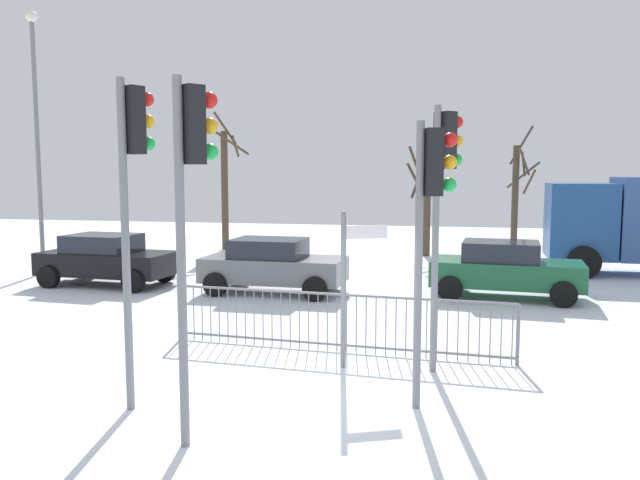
{
  "coord_description": "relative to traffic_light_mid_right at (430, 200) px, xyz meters",
  "views": [
    {
      "loc": [
        1.98,
        -8.28,
        3.27
      ],
      "look_at": [
        -0.38,
        3.12,
        2.01
      ],
      "focal_mm": 35.52,
      "sensor_mm": 36.0,
      "label": 1
    }
  ],
  "objects": [
    {
      "name": "ground_plane",
      "position": [
        -1.71,
        -0.37,
        -2.89
      ],
      "size": [
        60.0,
        60.0,
        0.0
      ],
      "primitive_type": "plane",
      "color": "white"
    },
    {
      "name": "traffic_light_mid_right",
      "position": [
        0.0,
        0.0,
        0.0
      ],
      "size": [
        0.54,
        0.38,
        3.94
      ],
      "rotation": [
        0.0,
        0.0,
        5.09
      ],
      "color": "slate",
      "rests_on": "ground"
    },
    {
      "name": "traffic_light_rear_left",
      "position": [
        -3.94,
        -0.78,
        0.41
      ],
      "size": [
        0.4,
        0.53,
        4.5
      ],
      "rotation": [
        0.0,
        0.0,
        5.83
      ],
      "color": "slate",
      "rests_on": "ground"
    },
    {
      "name": "traffic_light_mid_left",
      "position": [
        -2.69,
        -1.75,
        0.3
      ],
      "size": [
        0.45,
        0.49,
        4.35
      ],
      "rotation": [
        0.0,
        0.0,
        5.63
      ],
      "color": "slate",
      "rests_on": "ground"
    },
    {
      "name": "traffic_light_foreground_left",
      "position": [
        0.15,
        1.72,
        0.27
      ],
      "size": [
        0.47,
        0.46,
        4.31
      ],
      "rotation": [
        0.0,
        0.0,
        5.47
      ],
      "color": "slate",
      "rests_on": "ground"
    },
    {
      "name": "direction_sign_post",
      "position": [
        -1.38,
        1.58,
        -1.41
      ],
      "size": [
        0.74,
        0.35,
        2.62
      ],
      "rotation": [
        0.0,
        0.0,
        0.4
      ],
      "color": "slate",
      "rests_on": "ground"
    },
    {
      "name": "pedestrian_guard_railing",
      "position": [
        -1.72,
        2.47,
        -2.34
      ],
      "size": [
        6.36,
        0.54,
        1.07
      ],
      "rotation": [
        0.0,
        0.0,
        -0.08
      ],
      "color": "slate",
      "rests_on": "ground"
    },
    {
      "name": "car_grey_mid",
      "position": [
        -4.41,
        7.65,
        -2.12
      ],
      "size": [
        3.85,
        2.02,
        1.47
      ],
      "rotation": [
        0.0,
        0.0,
        -0.03
      ],
      "color": "slate",
      "rests_on": "ground"
    },
    {
      "name": "car_green_far",
      "position": [
        1.68,
        8.22,
        -2.12
      ],
      "size": [
        3.93,
        2.2,
        1.47
      ],
      "rotation": [
        0.0,
        0.0,
        -0.09
      ],
      "color": "#195933",
      "rests_on": "ground"
    },
    {
      "name": "car_black_near",
      "position": [
        -9.44,
        7.79,
        -2.12
      ],
      "size": [
        3.9,
        2.13,
        1.47
      ],
      "rotation": [
        0.0,
        0.0,
        -0.06
      ],
      "color": "black",
      "rests_on": "ground"
    },
    {
      "name": "street_lamp",
      "position": [
        -12.56,
        9.28,
        2.02
      ],
      "size": [
        0.36,
        0.36,
        8.22
      ],
      "color": "slate",
      "rests_on": "ground"
    },
    {
      "name": "bare_tree_left",
      "position": [
        -0.68,
        16.13,
        -0.82
      ],
      "size": [
        1.56,
        1.44,
        4.25
      ],
      "color": "#473828",
      "rests_on": "ground"
    },
    {
      "name": "bare_tree_centre",
      "position": [
        -9.01,
        16.54,
        -0.2
      ],
      "size": [
        1.4,
        1.72,
        5.7
      ],
      "color": "#473828",
      "rests_on": "ground"
    },
    {
      "name": "bare_tree_right",
      "position": [
        2.82,
        17.61,
        -0.51
      ],
      "size": [
        1.23,
        1.53,
        5.09
      ],
      "color": "#473828",
      "rests_on": "ground"
    }
  ]
}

